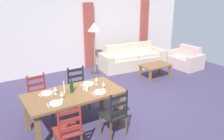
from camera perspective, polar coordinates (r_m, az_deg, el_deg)
name	(u,v)px	position (r m, az deg, el deg)	size (l,w,h in m)	color
ground_plane	(122,108)	(5.83, 2.33, -8.92)	(9.60, 9.60, 0.02)	#3E3554
wall_far	(65,30)	(8.19, -10.88, 9.16)	(9.60, 0.16, 2.70)	silver
curtain_panel_left	(89,36)	(8.43, -5.39, 7.97)	(0.35, 0.08, 2.20)	brown
curtain_panel_right	(144,29)	(9.73, 7.46, 9.42)	(0.35, 0.08, 2.20)	brown
dining_table	(74,97)	(4.88, -8.88, -6.22)	(1.90, 0.96, 0.75)	brown
dining_chair_near_left	(68,131)	(4.20, -10.19, -13.77)	(0.45, 0.43, 0.96)	maroon
dining_chair_near_right	(115,114)	(4.60, 0.69, -10.28)	(0.45, 0.43, 0.96)	black
dining_chair_far_left	(39,97)	(5.48, -16.59, -6.03)	(0.44, 0.43, 0.96)	maroon
dining_chair_far_right	(78,88)	(5.75, -7.94, -4.15)	(0.45, 0.43, 0.96)	black
dinner_plate_near_left	(56,103)	(4.49, -12.94, -7.54)	(0.24, 0.24, 0.02)	white
fork_near_left	(48,105)	(4.45, -14.76, -8.02)	(0.02, 0.17, 0.01)	silver
dinner_plate_near_right	(100,92)	(4.82, -2.81, -5.12)	(0.24, 0.24, 0.02)	white
fork_near_right	(93,94)	(4.75, -4.39, -5.58)	(0.02, 0.17, 0.01)	silver
dinner_plate_far_left	(47,93)	(4.92, -14.93, -5.23)	(0.24, 0.24, 0.02)	white
fork_far_left	(39,95)	(4.89, -16.60, -5.64)	(0.02, 0.17, 0.01)	silver
dinner_plate_far_right	(88,84)	(5.22, -5.52, -3.18)	(0.24, 0.24, 0.02)	white
fork_far_right	(82,85)	(5.16, -7.01, -3.57)	(0.02, 0.17, 0.01)	silver
wine_bottle	(72,87)	(4.84, -9.43, -3.84)	(0.07, 0.07, 0.32)	#143819
wine_glass_near_left	(62,94)	(4.58, -11.68, -5.46)	(0.06, 0.06, 0.16)	white
wine_glass_near_right	(103,84)	(4.92, -2.03, -3.25)	(0.06, 0.06, 0.16)	white
wine_glass_far_left	(55,89)	(4.81, -13.13, -4.33)	(0.06, 0.06, 0.16)	white
wine_glass_far_right	(96,79)	(5.15, -3.66, -2.22)	(0.06, 0.06, 0.16)	white
coffee_cup_primary	(87,89)	(4.89, -5.96, -4.33)	(0.07, 0.07, 0.09)	beige
candle_tall	(64,91)	(4.77, -11.06, -4.78)	(0.05, 0.05, 0.28)	#998C66
candle_short	(84,89)	(4.87, -6.61, -4.52)	(0.05, 0.05, 0.16)	#998C66
couch	(132,59)	(8.55, 4.63, 2.56)	(2.35, 1.04, 0.80)	#BCAA94
coffee_table	(155,67)	(7.64, 10.11, 0.76)	(0.90, 0.56, 0.42)	brown
armchair_upholstered	(185,60)	(8.95, 16.67, 2.28)	(0.86, 1.20, 0.72)	#BBA099
standing_lamp	(94,30)	(7.73, -4.19, 9.30)	(0.40, 0.40, 1.64)	#332D28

